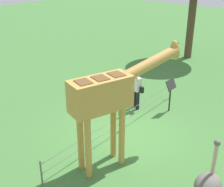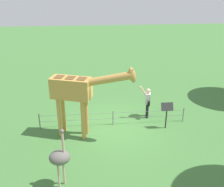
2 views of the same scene
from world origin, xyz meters
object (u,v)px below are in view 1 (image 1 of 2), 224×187
object	(u,v)px
giraffe	(110,95)
visitor	(136,88)
ostrich	(208,186)
info_sign	(171,89)

from	to	relation	value
giraffe	visitor	size ratio (longest dim) A/B	2.06
ostrich	info_sign	size ratio (longest dim) A/B	1.70
giraffe	info_sign	xyz separation A→B (m)	(4.05, 0.26, -1.24)
ostrich	visitor	bearing A→B (deg)	49.15
visitor	info_sign	distance (m)	1.33
ostrich	info_sign	world-z (taller)	ostrich
giraffe	ostrich	xyz separation A→B (m)	(-0.54, -3.14, -1.02)
info_sign	ostrich	bearing A→B (deg)	-143.49
visitor	ostrich	world-z (taller)	ostrich
giraffe	visitor	bearing A→B (deg)	22.62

